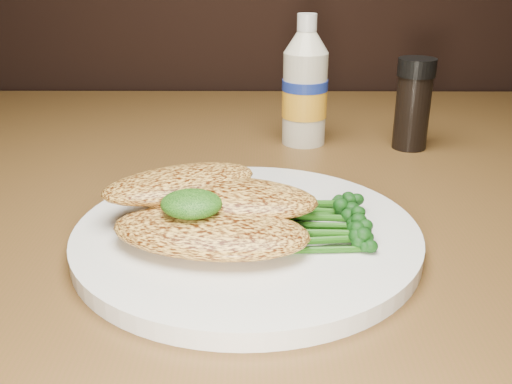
{
  "coord_description": "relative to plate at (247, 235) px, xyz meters",
  "views": [
    {
      "loc": [
        -0.08,
        0.41,
        0.99
      ],
      "look_at": [
        -0.08,
        0.88,
        0.79
      ],
      "focal_mm": 40.22,
      "sensor_mm": 36.0,
      "label": 1
    }
  ],
  "objects": [
    {
      "name": "pesto_front",
      "position": [
        -0.04,
        -0.02,
        0.04
      ],
      "size": [
        0.06,
        0.06,
        0.02
      ],
      "primitive_type": "ellipsoid",
      "rotation": [
        0.0,
        0.0,
        -0.23
      ],
      "color": "black",
      "rests_on": "chicken_front"
    },
    {
      "name": "mayo_bottle",
      "position": [
        0.07,
        0.29,
        0.08
      ],
      "size": [
        0.08,
        0.08,
        0.17
      ],
      "primitive_type": null,
      "rotation": [
        0.0,
        0.0,
        -0.35
      ],
      "color": "beige",
      "rests_on": "dining_table"
    },
    {
      "name": "chicken_mid",
      "position": [
        -0.02,
        0.01,
        0.03
      ],
      "size": [
        0.18,
        0.11,
        0.03
      ],
      "primitive_type": "ellipsoid",
      "rotation": [
        0.0,
        0.0,
        -0.17
      ],
      "color": "#F7B94E",
      "rests_on": "plate"
    },
    {
      "name": "pepper_grinder",
      "position": [
        0.21,
        0.27,
        0.05
      ],
      "size": [
        0.06,
        0.06,
        0.12
      ],
      "primitive_type": null,
      "rotation": [
        0.0,
        0.0,
        -0.28
      ],
      "color": "black",
      "rests_on": "dining_table"
    },
    {
      "name": "plate",
      "position": [
        0.0,
        0.0,
        0.0
      ],
      "size": [
        0.3,
        0.3,
        0.02
      ],
      "primitive_type": "cylinder",
      "color": "white",
      "rests_on": "dining_table"
    },
    {
      "name": "chicken_front",
      "position": [
        -0.03,
        -0.03,
        0.02
      ],
      "size": [
        0.18,
        0.11,
        0.03
      ],
      "primitive_type": "ellipsoid",
      "rotation": [
        0.0,
        0.0,
        -0.18
      ],
      "color": "#F7B94E",
      "rests_on": "plate"
    },
    {
      "name": "chicken_back",
      "position": [
        -0.06,
        0.03,
        0.04
      ],
      "size": [
        0.16,
        0.13,
        0.02
      ],
      "primitive_type": "ellipsoid",
      "rotation": [
        0.0,
        0.0,
        0.48
      ],
      "color": "#F7B94E",
      "rests_on": "plate"
    },
    {
      "name": "broccolini_bundle",
      "position": [
        0.04,
        -0.0,
        0.02
      ],
      "size": [
        0.18,
        0.15,
        0.02
      ],
      "primitive_type": null,
      "rotation": [
        0.0,
        0.0,
        -0.26
      ],
      "color": "#205512",
      "rests_on": "plate"
    }
  ]
}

